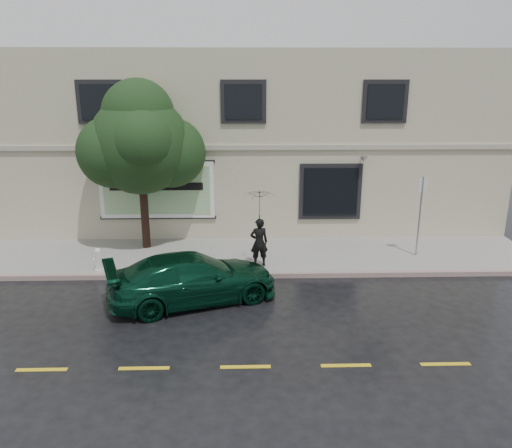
{
  "coord_description": "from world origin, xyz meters",
  "views": [
    {
      "loc": [
        -0.01,
        -13.0,
        6.1
      ],
      "look_at": [
        0.37,
        2.2,
        1.55
      ],
      "focal_mm": 35.0,
      "sensor_mm": 36.0,
      "label": 1
    }
  ],
  "objects_px": {
    "car": "(193,278)",
    "street_tree": "(140,145)",
    "fire_hydrant": "(99,260)",
    "pedestrian": "(259,242)"
  },
  "relations": [
    {
      "from": "car",
      "to": "pedestrian",
      "type": "bearing_deg",
      "value": -59.7
    },
    {
      "from": "pedestrian",
      "to": "street_tree",
      "type": "distance_m",
      "value": 5.28
    },
    {
      "from": "fire_hydrant",
      "to": "street_tree",
      "type": "bearing_deg",
      "value": 73.21
    },
    {
      "from": "car",
      "to": "street_tree",
      "type": "relative_size",
      "value": 0.87
    },
    {
      "from": "car",
      "to": "street_tree",
      "type": "bearing_deg",
      "value": 6.71
    },
    {
      "from": "car",
      "to": "pedestrian",
      "type": "xyz_separation_m",
      "value": [
        1.91,
        2.27,
        0.27
      ]
    },
    {
      "from": "street_tree",
      "to": "fire_hydrant",
      "type": "bearing_deg",
      "value": -115.34
    },
    {
      "from": "street_tree",
      "to": "fire_hydrant",
      "type": "height_order",
      "value": "street_tree"
    },
    {
      "from": "car",
      "to": "street_tree",
      "type": "distance_m",
      "value": 5.64
    },
    {
      "from": "car",
      "to": "pedestrian",
      "type": "height_order",
      "value": "pedestrian"
    }
  ]
}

